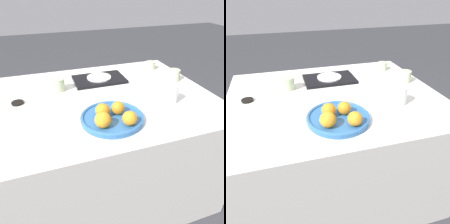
{
  "view_description": "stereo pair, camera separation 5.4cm",
  "coord_description": "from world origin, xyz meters",
  "views": [
    {
      "loc": [
        -0.36,
        -1.17,
        1.37
      ],
      "look_at": [
        -0.06,
        -0.28,
        0.8
      ],
      "focal_mm": 35.0,
      "sensor_mm": 36.0,
      "label": 1
    },
    {
      "loc": [
        -0.31,
        -1.18,
        1.37
      ],
      "look_at": [
        -0.06,
        -0.28,
        0.8
      ],
      "focal_mm": 35.0,
      "sensor_mm": 36.0,
      "label": 2
    }
  ],
  "objects": [
    {
      "name": "ground_plane",
      "position": [
        0.0,
        0.0,
        0.0
      ],
      "size": [
        12.0,
        12.0,
        0.0
      ],
      "primitive_type": "plane",
      "color": "#38383D"
    },
    {
      "name": "table",
      "position": [
        0.0,
        0.0,
        0.38
      ],
      "size": [
        1.31,
        1.06,
        0.75
      ],
      "color": "silver",
      "rests_on": "ground_plane"
    },
    {
      "name": "fruit_platter",
      "position": [
        -0.06,
        -0.28,
        0.77
      ],
      "size": [
        0.33,
        0.33,
        0.03
      ],
      "color": "#336BAD",
      "rests_on": "table"
    },
    {
      "name": "orange_0",
      "position": [
        -0.13,
        -0.35,
        0.81
      ],
      "size": [
        0.08,
        0.08,
        0.08
      ],
      "color": "orange",
      "rests_on": "fruit_platter"
    },
    {
      "name": "orange_1",
      "position": [
        -0.1,
        -0.26,
        0.81
      ],
      "size": [
        0.07,
        0.07,
        0.07
      ],
      "color": "orange",
      "rests_on": "fruit_platter"
    },
    {
      "name": "orange_2",
      "position": [
        -0.0,
        -0.37,
        0.81
      ],
      "size": [
        0.07,
        0.07,
        0.07
      ],
      "color": "orange",
      "rests_on": "fruit_platter"
    },
    {
      "name": "orange_3",
      "position": [
        -0.02,
        -0.26,
        0.81
      ],
      "size": [
        0.07,
        0.07,
        0.07
      ],
      "color": "orange",
      "rests_on": "fruit_platter"
    },
    {
      "name": "water_glass",
      "position": [
        0.34,
        -0.2,
        0.8
      ],
      "size": [
        0.08,
        0.08,
        0.1
      ],
      "color": "silver",
      "rests_on": "table"
    },
    {
      "name": "serving_tray",
      "position": [
        0.03,
        0.24,
        0.76
      ],
      "size": [
        0.36,
        0.23,
        0.02
      ],
      "color": "black",
      "rests_on": "table"
    },
    {
      "name": "side_plate",
      "position": [
        0.03,
        0.24,
        0.78
      ],
      "size": [
        0.17,
        0.17,
        0.01
      ],
      "color": "silver",
      "rests_on": "serving_tray"
    },
    {
      "name": "cup_0",
      "position": [
        0.53,
        0.07,
        0.79
      ],
      "size": [
        0.08,
        0.08,
        0.08
      ],
      "color": "#B7CC9E",
      "rests_on": "table"
    },
    {
      "name": "cup_1",
      "position": [
        0.49,
        0.34,
        0.78
      ],
      "size": [
        0.07,
        0.07,
        0.06
      ],
      "color": "#B7CC9E",
      "rests_on": "table"
    },
    {
      "name": "cup_2",
      "position": [
        -0.27,
        0.17,
        0.79
      ],
      "size": [
        0.09,
        0.09,
        0.08
      ],
      "color": "#B7CC9E",
      "rests_on": "table"
    },
    {
      "name": "napkin",
      "position": [
        0.33,
        0.37,
        0.75
      ],
      "size": [
        0.12,
        0.13,
        0.01
      ],
      "color": "silver",
      "rests_on": "table"
    },
    {
      "name": "soy_dish",
      "position": [
        -0.52,
        0.07,
        0.76
      ],
      "size": [
        0.07,
        0.07,
        0.01
      ],
      "color": "black",
      "rests_on": "table"
    }
  ]
}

